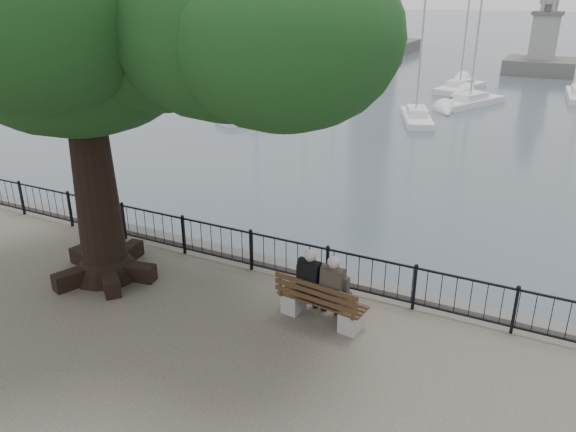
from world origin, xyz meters
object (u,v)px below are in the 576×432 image
Objects in this scene: bench at (321,306)px; person_right at (336,292)px; person_left at (313,285)px; tree at (108,5)px; lion_monument at (542,48)px.

person_right is at bearing 14.23° from bench.
tree is at bearing -173.75° from person_left.
tree is at bearing -95.93° from lion_monument.
bench is 0.17× the size of tree.
lion_monument is (5.10, 49.10, -4.85)m from tree.
bench is 0.49m from person_right.
person_left is 0.14× the size of tree.
lion_monument is (0.58, 48.76, 0.88)m from bench.
lion_monument is at bearing 89.05° from person_left.
tree reaches higher than person_left.
tree is (-4.82, -0.41, 5.35)m from person_right.
person_left is 1.00× the size of person_right.
person_left is 6.87m from tree.
bench is at bearing 4.24° from tree.
lion_monument reaches higher than bench.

